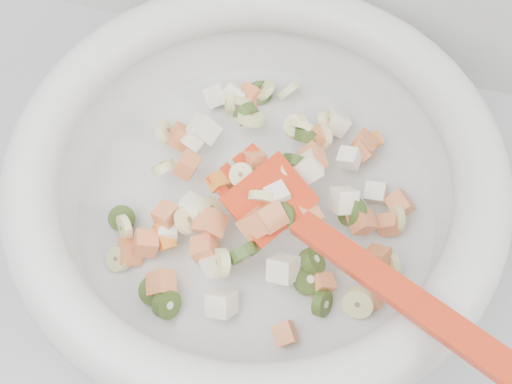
# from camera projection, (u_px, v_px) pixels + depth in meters

# --- Properties ---
(mixing_bowl) EXTENTS (0.46, 0.44, 0.16)m
(mixing_bowl) POSITION_uv_depth(u_px,v_px,m) (256.00, 183.00, 0.58)
(mixing_bowl) COLOR silver
(mixing_bowl) RESTS_ON counter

